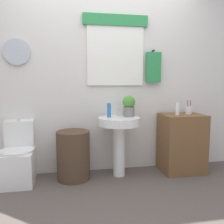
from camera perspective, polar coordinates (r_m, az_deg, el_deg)
ground_plane at (r=2.46m, az=1.81°, el=-22.04°), size 8.00×8.00×0.00m
back_wall at (r=3.28m, az=-2.50°, el=9.02°), size 4.40×0.18×2.60m
toilet at (r=3.17m, az=-20.92°, el=-10.15°), size 0.38×0.51×0.75m
laundry_hamper at (r=3.08m, az=-9.02°, el=-9.93°), size 0.41×0.41×0.60m
pedestal_sink at (r=3.08m, az=1.67°, el=-4.60°), size 0.52×0.52×0.75m
faucet at (r=3.16m, az=1.21°, el=-0.05°), size 0.03×0.03×0.10m
wooden_cabinet at (r=3.41m, az=15.94°, el=-6.97°), size 0.54×0.44×0.77m
soap_bottle at (r=3.06m, az=-0.71°, el=0.43°), size 0.05×0.05×0.18m
potted_plant at (r=3.12m, az=3.96°, el=1.53°), size 0.16×0.16×0.27m
lotion_bottle at (r=3.25m, az=15.04°, el=0.71°), size 0.05×0.05×0.16m
toothbrush_cup at (r=3.39m, az=17.47°, el=0.41°), size 0.08×0.08×0.19m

